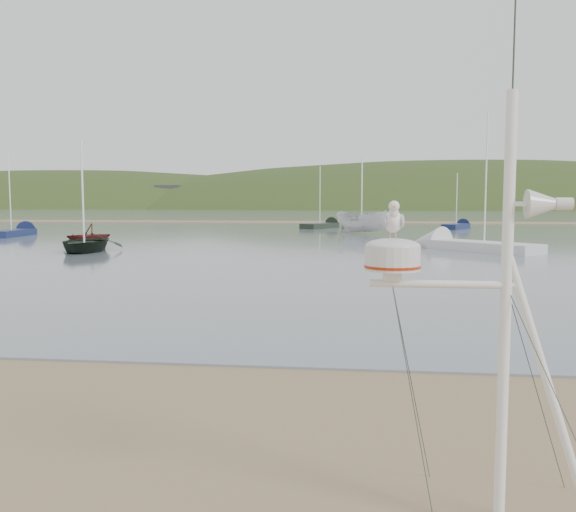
# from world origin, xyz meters

# --- Properties ---
(ground) EXTENTS (560.00, 560.00, 0.00)m
(ground) POSITION_xyz_m (0.00, 0.00, 0.00)
(ground) COLOR #7E6548
(ground) RESTS_ON ground
(water) EXTENTS (560.00, 256.00, 0.04)m
(water) POSITION_xyz_m (0.00, 132.00, 0.02)
(water) COLOR slate
(water) RESTS_ON ground
(sandbar) EXTENTS (560.00, 7.00, 0.07)m
(sandbar) POSITION_xyz_m (0.00, 70.00, 0.07)
(sandbar) COLOR #7E6548
(sandbar) RESTS_ON water
(hill_ridge) EXTENTS (620.00, 180.00, 80.00)m
(hill_ridge) POSITION_xyz_m (18.52, 235.00, -19.70)
(hill_ridge) COLOR #263716
(hill_ridge) RESTS_ON ground
(far_cottages) EXTENTS (294.40, 6.30, 8.00)m
(far_cottages) POSITION_xyz_m (3.00, 196.00, 4.00)
(far_cottages) COLOR beige
(far_cottages) RESTS_ON ground
(mast_rig) EXTENTS (1.92, 2.05, 4.33)m
(mast_rig) POSITION_xyz_m (3.97, -0.69, 1.05)
(mast_rig) COLOR white
(mast_rig) RESTS_ON ground
(boat_dark) EXTENTS (3.36, 1.37, 4.58)m
(boat_dark) POSITION_xyz_m (-11.64, 24.96, 2.33)
(boat_dark) COLOR black
(boat_dark) RESTS_ON water
(boat_red) EXTENTS (2.60, 2.53, 2.61)m
(boat_red) POSITION_xyz_m (-12.86, 28.15, 1.35)
(boat_red) COLOR #5A1415
(boat_red) RESTS_ON water
(boat_white) EXTENTS (2.74, 2.73, 5.10)m
(boat_white) POSITION_xyz_m (2.91, 44.33, 2.59)
(boat_white) COLOR silver
(boat_white) RESTS_ON water
(sailboat_blue_near) EXTENTS (2.34, 6.97, 6.80)m
(sailboat_blue_near) POSITION_xyz_m (-23.61, 39.41, 0.30)
(sailboat_blue_near) COLOR #151F49
(sailboat_blue_near) RESTS_ON ground
(sailboat_blue_far) EXTENTS (3.89, 5.74, 5.75)m
(sailboat_blue_far) POSITION_xyz_m (12.54, 55.35, 0.30)
(sailboat_blue_far) COLOR #151F49
(sailboat_blue_far) RESTS_ON ground
(sailboat_dark_mid) EXTENTS (4.39, 6.65, 6.60)m
(sailboat_dark_mid) POSITION_xyz_m (-0.39, 55.64, 0.30)
(sailboat_dark_mid) COLOR black
(sailboat_dark_mid) RESTS_ON ground
(sailboat_white_near) EXTENTS (6.90, 7.25, 7.97)m
(sailboat_white_near) POSITION_xyz_m (7.86, 29.39, 0.30)
(sailboat_white_near) COLOR silver
(sailboat_white_near) RESTS_ON ground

